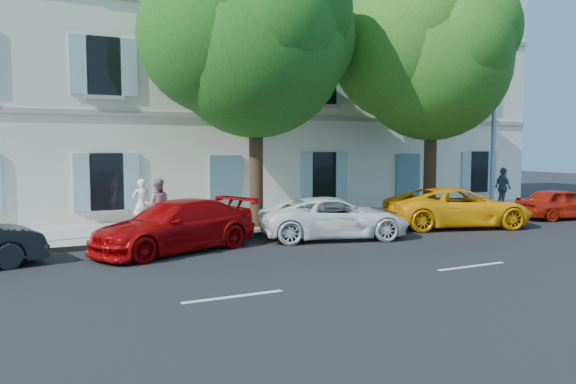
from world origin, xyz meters
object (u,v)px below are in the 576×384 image
car_white_coupe (335,218)px  pedestrian_c (503,188)px  tree_right (432,63)px  pedestrian_a (142,204)px  street_lamp (498,91)px  pedestrian_b (158,205)px  car_yellow_supercar (458,207)px  tree_left (256,48)px  car_red_coupe (175,226)px  car_red_hatchback (562,204)px

car_white_coupe → pedestrian_c: size_ratio=2.59×
tree_right → pedestrian_a: size_ratio=5.56×
tree_right → street_lamp: size_ratio=1.06×
pedestrian_b → car_white_coupe: bearing=165.6°
car_white_coupe → street_lamp: bearing=-64.1°
street_lamp → pedestrian_a: (-13.64, 1.87, -4.05)m
car_white_coupe → pedestrian_b: pedestrian_b is taller
pedestrian_a → pedestrian_b: size_ratio=0.99×
tree_right → pedestrian_c: (4.80, 0.76, -4.98)m
car_yellow_supercar → tree_left: (-6.67, 2.40, 5.35)m
tree_right → pedestrian_b: tree_right is taller
car_yellow_supercar → car_red_coupe: bearing=107.6°
pedestrian_b → pedestrian_c: 15.25m
tree_right → pedestrian_c: size_ratio=5.16×
tree_left → tree_right: (7.23, -0.24, -0.03)m
pedestrian_a → pedestrian_b: bearing=114.2°
car_white_coupe → tree_left: size_ratio=0.50×
car_yellow_supercar → pedestrian_a: (-10.27, 3.38, 0.27)m
street_lamp → pedestrian_c: 4.67m
car_white_coupe → car_red_hatchback: size_ratio=1.29×
car_white_coupe → car_yellow_supercar: size_ratio=0.91×
pedestrian_b → car_red_hatchback: bearing=-174.0°
car_red_coupe → street_lamp: street_lamp is taller
street_lamp → pedestrian_b: (-13.27, 1.24, -4.04)m
pedestrian_b → tree_right: bearing=-166.5°
car_red_hatchback → pedestrian_c: (0.14, 3.06, 0.43)m
car_red_coupe → car_white_coupe: 4.97m
car_yellow_supercar → street_lamp: bearing=-48.4°
street_lamp → pedestrian_c: size_ratio=4.85×
car_red_coupe → street_lamp: bearing=76.8°
street_lamp → pedestrian_a: bearing=172.2°
car_white_coupe → pedestrian_a: pedestrian_a is taller
car_red_hatchback → pedestrian_a: size_ratio=2.17×
car_red_hatchback → tree_left: tree_left is taller
street_lamp → pedestrian_b: size_ratio=5.16×
car_red_coupe → car_white_coupe: car_red_coupe is taller
car_red_coupe → tree_right: size_ratio=0.52×
tree_right → pedestrian_b: size_ratio=5.48×
car_red_hatchback → street_lamp: bearing=59.4°
pedestrian_c → car_red_hatchback: bearing=-168.6°
street_lamp → pedestrian_c: bearing=35.3°
street_lamp → pedestrian_a: size_ratio=5.23×
car_red_hatchback → pedestrian_c: bearing=8.8°
street_lamp → car_yellow_supercar: bearing=-155.9°
tree_left → street_lamp: tree_left is taller
street_lamp → pedestrian_b: street_lamp is taller
tree_left → pedestrian_c: size_ratio=5.17×
car_yellow_supercar → tree_right: size_ratio=0.55×
car_red_hatchback → tree_right: size_ratio=0.39×
tree_left → pedestrian_c: 13.04m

